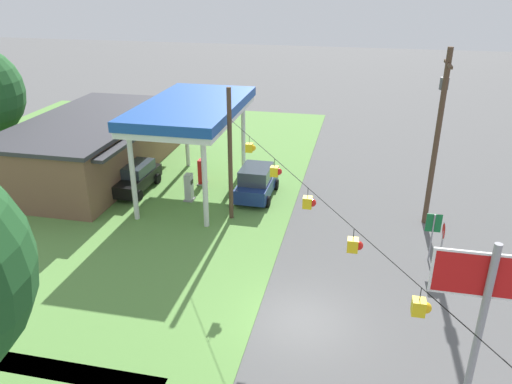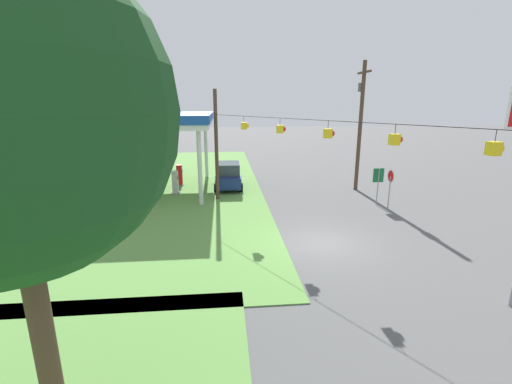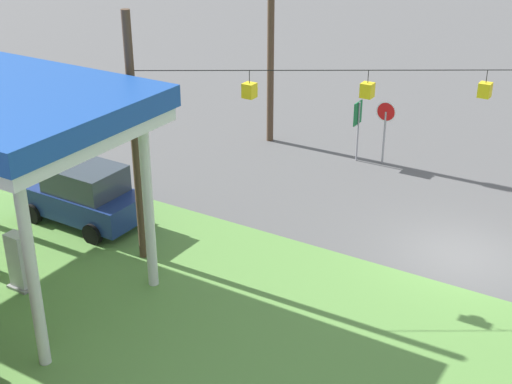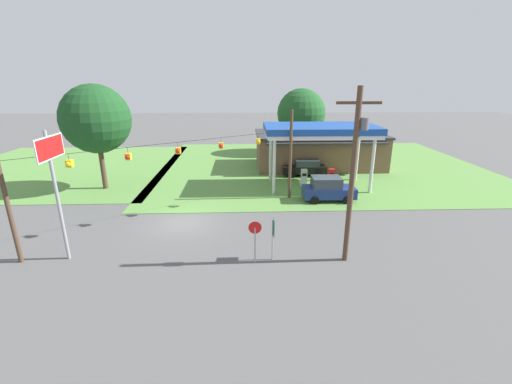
{
  "view_description": "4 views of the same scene",
  "coord_description": "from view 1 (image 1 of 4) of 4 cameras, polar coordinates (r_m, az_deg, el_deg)",
  "views": [
    {
      "loc": [
        -15.86,
        -1.6,
        12.51
      ],
      "look_at": [
        4.83,
        2.9,
        3.19
      ],
      "focal_mm": 35.0,
      "sensor_mm": 36.0,
      "label": 1
    },
    {
      "loc": [
        -14.66,
        4.53,
        6.44
      ],
      "look_at": [
        4.23,
        2.74,
        1.47
      ],
      "focal_mm": 24.0,
      "sensor_mm": 36.0,
      "label": 2
    },
    {
      "loc": [
        -4.39,
        19.0,
        10.7
      ],
      "look_at": [
        5.01,
        3.6,
        2.33
      ],
      "focal_mm": 50.0,
      "sensor_mm": 36.0,
      "label": 3
    },
    {
      "loc": [
        4.27,
        -22.17,
        9.63
      ],
      "look_at": [
        5.1,
        0.44,
        2.08
      ],
      "focal_mm": 24.0,
      "sensor_mm": 36.0,
      "label": 4
    }
  ],
  "objects": [
    {
      "name": "route_sign",
      "position": [
        24.51,
        19.58,
        -3.87
      ],
      "size": [
        0.1,
        0.7,
        2.4
      ],
      "color": "gray",
      "rests_on": "ground"
    },
    {
      "name": "stop_sign_roadside",
      "position": [
        23.63,
        20.59,
        -4.81
      ],
      "size": [
        0.8,
        0.08,
        2.5
      ],
      "rotation": [
        0.0,
        0.0,
        3.14
      ],
      "color": "#99999E",
      "rests_on": "ground"
    },
    {
      "name": "fuel_pump_near",
      "position": [
        29.84,
        -7.67,
        0.44
      ],
      "size": [
        0.71,
        0.56,
        1.69
      ],
      "color": "gray",
      "rests_on": "ground"
    },
    {
      "name": "signal_span_gantry",
      "position": [
        18.04,
        5.81,
        -4.27
      ],
      "size": [
        16.39,
        10.24,
        7.29
      ],
      "color": "#4C3828",
      "rests_on": "ground"
    },
    {
      "name": "gas_station_store",
      "position": [
        35.14,
        -18.15,
        5.03
      ],
      "size": [
        14.11,
        7.92,
        3.81
      ],
      "color": "brown",
      "rests_on": "ground"
    },
    {
      "name": "gas_station_canopy",
      "position": [
        29.56,
        -7.31,
        9.17
      ],
      "size": [
        9.88,
        5.42,
        5.69
      ],
      "color": "silver",
      "rests_on": "ground"
    },
    {
      "name": "car_at_pumps_front",
      "position": [
        29.93,
        0.08,
        1.18
      ],
      "size": [
        4.25,
        2.14,
        2.02
      ],
      "rotation": [
        0.0,
        0.0,
        -0.01
      ],
      "color": "navy",
      "rests_on": "ground"
    },
    {
      "name": "ground_plane",
      "position": [
        20.26,
        5.28,
        -14.48
      ],
      "size": [
        160.0,
        160.0,
        0.0
      ],
      "primitive_type": "plane",
      "color": "#565656"
    },
    {
      "name": "utility_pole_main",
      "position": [
        27.04,
        20.09,
        6.66
      ],
      "size": [
        2.2,
        0.44,
        9.31
      ],
      "color": "#4C3828",
      "rests_on": "ground"
    },
    {
      "name": "car_at_pumps_rear",
      "position": [
        31.89,
        -13.74,
        1.69
      ],
      "size": [
        4.4,
        2.19,
        1.72
      ],
      "rotation": [
        0.0,
        0.0,
        3.12
      ],
      "color": "black",
      "rests_on": "ground"
    },
    {
      "name": "fuel_pump_far",
      "position": [
        32.04,
        -6.18,
        2.2
      ],
      "size": [
        0.71,
        0.56,
        1.69
      ],
      "color": "gray",
      "rests_on": "ground"
    },
    {
      "name": "grass_verge_station_corner",
      "position": [
        36.02,
        -17.56,
        2.33
      ],
      "size": [
        36.0,
        28.0,
        0.04
      ],
      "primitive_type": "cube",
      "color": "#5B8E42",
      "rests_on": "ground"
    },
    {
      "name": "stop_sign_overhead",
      "position": [
        13.0,
        24.4,
        -12.78
      ],
      "size": [
        0.22,
        2.56,
        7.17
      ],
      "color": "gray",
      "rests_on": "ground"
    }
  ]
}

